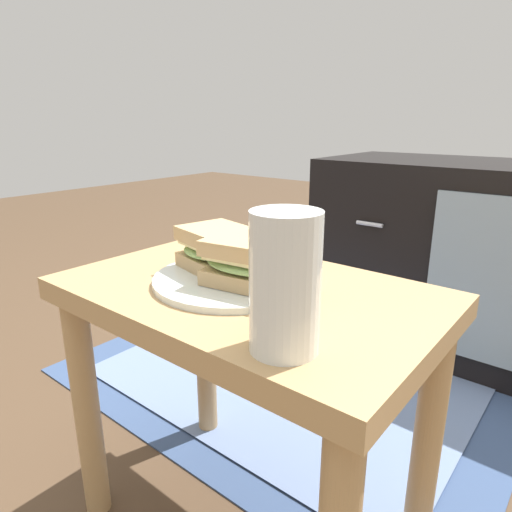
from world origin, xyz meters
TOP-DOWN VIEW (x-y plane):
  - side_table at (0.00, 0.00)m, footprint 0.56×0.36m
  - tv_cabinet at (0.12, 0.95)m, footprint 0.96×0.46m
  - area_rug at (-0.22, 0.44)m, footprint 1.15×0.85m
  - plate at (-0.03, 0.00)m, footprint 0.25×0.25m
  - sandwich_front at (-0.07, 0.01)m, footprint 0.14×0.13m
  - sandwich_back at (0.02, -0.01)m, footprint 0.16×0.11m
  - beer_glass at (0.15, -0.12)m, footprint 0.08×0.08m

SIDE VIEW (x-z plane):
  - area_rug at x=-0.22m, z-range 0.00..0.01m
  - tv_cabinet at x=0.12m, z-range 0.00..0.58m
  - side_table at x=0.00m, z-range 0.14..0.60m
  - plate at x=-0.03m, z-range 0.46..0.47m
  - sandwich_front at x=-0.07m, z-range 0.47..0.54m
  - sandwich_back at x=0.02m, z-range 0.47..0.54m
  - beer_glass at x=0.15m, z-range 0.46..0.61m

